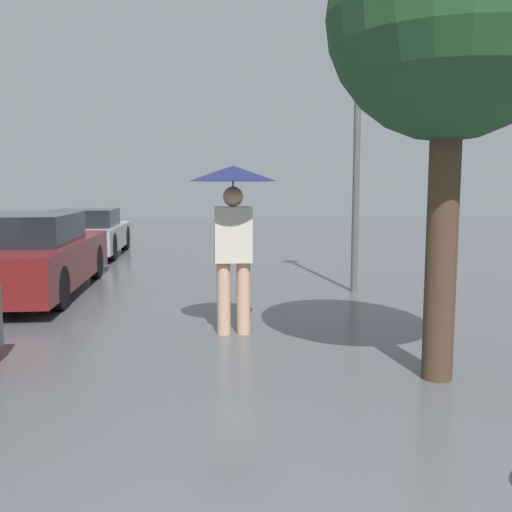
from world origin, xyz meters
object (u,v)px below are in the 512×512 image
pedestrian (233,206)px  tree (451,19)px  parked_car_middle (30,256)px  parked_car_farthest (88,233)px  street_lamp (359,57)px

pedestrian → tree: tree is taller
pedestrian → parked_car_middle: (-3.11, 2.86, -0.88)m
pedestrian → parked_car_middle: 4.31m
parked_car_middle → parked_car_farthest: 5.08m
pedestrian → parked_car_farthest: size_ratio=0.51×
tree → pedestrian: bearing=135.2°
parked_car_farthest → tree: bearing=-63.1°
parked_car_middle → pedestrian: bearing=-42.6°
pedestrian → tree: bearing=-44.8°
pedestrian → parked_car_middle: bearing=137.4°
tree → street_lamp: 4.27m
parked_car_middle → street_lamp: (5.22, -0.37, 3.11)m
street_lamp → pedestrian: bearing=-130.2°
parked_car_farthest → street_lamp: (5.28, -5.45, 3.17)m
pedestrian → parked_car_middle: pedestrian is taller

